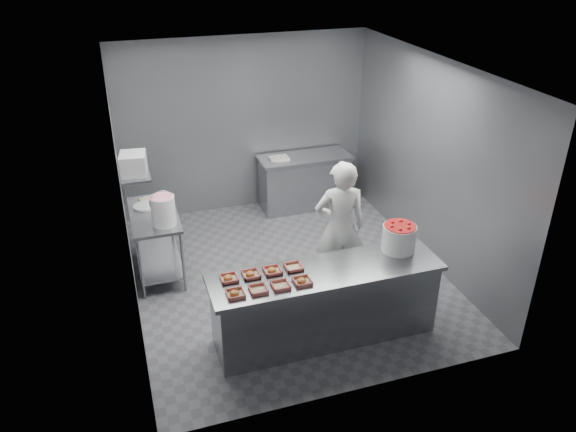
% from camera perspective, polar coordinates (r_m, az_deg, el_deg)
% --- Properties ---
extents(floor, '(4.50, 4.50, 0.00)m').
position_cam_1_polar(floor, '(7.70, 0.02, -5.92)').
color(floor, '#4C4C51').
rests_on(floor, ground).
extents(ceiling, '(4.50, 4.50, 0.00)m').
position_cam_1_polar(ceiling, '(6.58, 0.03, 14.87)').
color(ceiling, white).
rests_on(ceiling, wall_back).
extents(wall_back, '(4.00, 0.04, 2.80)m').
position_cam_1_polar(wall_back, '(9.04, -4.44, 9.16)').
color(wall_back, slate).
rests_on(wall_back, ground).
extents(wall_left, '(0.04, 4.50, 2.80)m').
position_cam_1_polar(wall_left, '(6.73, -16.39, 1.37)').
color(wall_left, slate).
rests_on(wall_left, ground).
extents(wall_right, '(0.04, 4.50, 2.80)m').
position_cam_1_polar(wall_right, '(7.82, 14.16, 5.38)').
color(wall_right, slate).
rests_on(wall_right, ground).
extents(service_counter, '(2.60, 0.70, 0.90)m').
position_cam_1_polar(service_counter, '(6.40, 3.81, -8.88)').
color(service_counter, slate).
rests_on(service_counter, ground).
extents(prep_table, '(0.60, 1.20, 0.90)m').
position_cam_1_polar(prep_table, '(7.64, -13.26, -1.80)').
color(prep_table, slate).
rests_on(prep_table, ground).
extents(back_counter, '(1.50, 0.60, 0.90)m').
position_cam_1_polar(back_counter, '(9.31, 1.68, 3.54)').
color(back_counter, slate).
rests_on(back_counter, ground).
extents(wall_shelf, '(0.35, 0.90, 0.03)m').
position_cam_1_polar(wall_shelf, '(7.23, -15.41, 4.64)').
color(wall_shelf, slate).
rests_on(wall_shelf, wall_left).
extents(tray_0, '(0.19, 0.18, 0.06)m').
position_cam_1_polar(tray_0, '(5.76, -5.40, -7.84)').
color(tray_0, tan).
rests_on(tray_0, service_counter).
extents(tray_1, '(0.19, 0.18, 0.04)m').
position_cam_1_polar(tray_1, '(5.80, -3.04, -7.46)').
color(tray_1, tan).
rests_on(tray_1, service_counter).
extents(tray_2, '(0.19, 0.18, 0.04)m').
position_cam_1_polar(tray_2, '(5.86, -0.76, -7.05)').
color(tray_2, tan).
rests_on(tray_2, service_counter).
extents(tray_3, '(0.19, 0.18, 0.06)m').
position_cam_1_polar(tray_3, '(5.92, 1.44, -6.62)').
color(tray_3, tan).
rests_on(tray_3, service_counter).
extents(tray_4, '(0.19, 0.18, 0.06)m').
position_cam_1_polar(tray_4, '(5.99, -6.04, -6.30)').
color(tray_4, tan).
rests_on(tray_4, service_counter).
extents(tray_5, '(0.19, 0.18, 0.06)m').
position_cam_1_polar(tray_5, '(6.03, -3.81, -5.93)').
color(tray_5, tan).
rests_on(tray_5, service_counter).
extents(tray_6, '(0.19, 0.18, 0.06)m').
position_cam_1_polar(tray_6, '(6.09, -1.61, -5.55)').
color(tray_6, tan).
rests_on(tray_6, service_counter).
extents(tray_7, '(0.19, 0.18, 0.04)m').
position_cam_1_polar(tray_7, '(6.15, 0.57, -5.19)').
color(tray_7, tan).
rests_on(tray_7, service_counter).
extents(worker, '(0.71, 0.53, 1.77)m').
position_cam_1_polar(worker, '(7.03, 5.29, -1.15)').
color(worker, silver).
rests_on(worker, ground).
extents(strawberry_tub, '(0.39, 0.39, 0.32)m').
position_cam_1_polar(strawberry_tub, '(6.53, 11.21, -2.10)').
color(strawberry_tub, white).
rests_on(strawberry_tub, service_counter).
extents(glaze_bucket, '(0.32, 0.30, 0.46)m').
position_cam_1_polar(glaze_bucket, '(7.11, -12.57, 0.62)').
color(glaze_bucket, white).
rests_on(glaze_bucket, prep_table).
extents(bucket_lid, '(0.41, 0.41, 0.02)m').
position_cam_1_polar(bucket_lid, '(7.70, -14.33, 1.00)').
color(bucket_lid, white).
rests_on(bucket_lid, prep_table).
extents(rag, '(0.19, 0.17, 0.02)m').
position_cam_1_polar(rag, '(7.89, -14.31, 1.65)').
color(rag, '#CCB28C').
rests_on(rag, prep_table).
extents(appliance, '(0.34, 0.38, 0.26)m').
position_cam_1_polar(appliance, '(7.00, -15.44, 5.15)').
color(appliance, gray).
rests_on(appliance, wall_shelf).
extents(paper_stack, '(0.31, 0.23, 0.04)m').
position_cam_1_polar(paper_stack, '(9.01, -0.91, 5.89)').
color(paper_stack, silver).
rests_on(paper_stack, back_counter).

